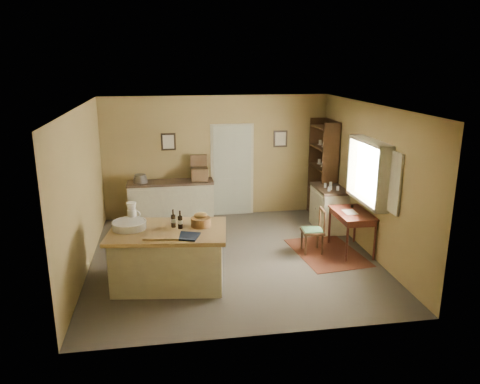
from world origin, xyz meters
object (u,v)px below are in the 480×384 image
object	(u,v)px
writing_desk	(352,217)
shelving_unit	(325,170)
work_island	(168,255)
sideboard	(171,200)
right_cabinet	(329,208)
desk_chair	(312,231)

from	to	relation	value
writing_desk	shelving_unit	world-z (taller)	shelving_unit
work_island	sideboard	distance (m)	3.02
work_island	writing_desk	xyz separation A→B (m)	(3.34, 0.77, 0.19)
right_cabinet	sideboard	bearing A→B (deg)	162.83
right_cabinet	work_island	bearing A→B (deg)	-148.86
desk_chair	sideboard	bearing A→B (deg)	142.03
writing_desk	work_island	bearing A→B (deg)	-166.99
shelving_unit	sideboard	bearing A→B (deg)	176.10
sideboard	shelving_unit	distance (m)	3.46
desk_chair	right_cabinet	world-z (taller)	right_cabinet
sideboard	desk_chair	size ratio (longest dim) A/B	2.27
writing_desk	right_cabinet	distance (m)	1.27
sideboard	right_cabinet	bearing A→B (deg)	-17.17
writing_desk	right_cabinet	xyz separation A→B (m)	(-0.00, 1.25, -0.22)
desk_chair	work_island	bearing A→B (deg)	-159.26
sideboard	shelving_unit	world-z (taller)	shelving_unit
sideboard	right_cabinet	distance (m)	3.39
sideboard	writing_desk	bearing A→B (deg)	-34.76
right_cabinet	shelving_unit	bearing A→B (deg)	78.47
work_island	desk_chair	size ratio (longest dim) A/B	2.36
sideboard	writing_desk	xyz separation A→B (m)	(3.24, -2.25, 0.19)
sideboard	desk_chair	distance (m)	3.33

